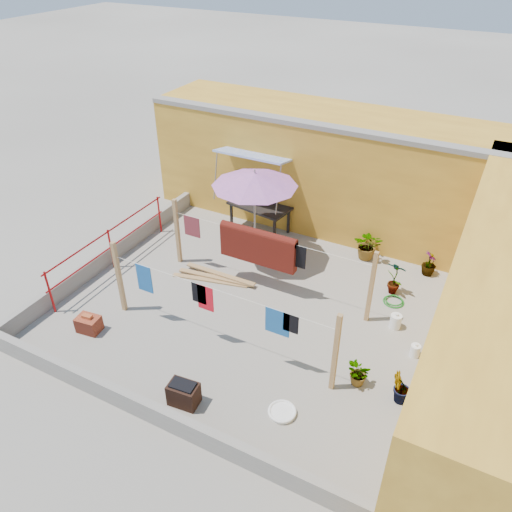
# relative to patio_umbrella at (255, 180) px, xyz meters

# --- Properties ---
(ground) EXTENTS (80.00, 80.00, 0.00)m
(ground) POSITION_rel_patio_umbrella_xyz_m (0.83, -1.81, -2.26)
(ground) COLOR #9E998E
(ground) RESTS_ON ground
(wall_back) EXTENTS (11.00, 3.27, 3.21)m
(wall_back) POSITION_rel_patio_umbrella_xyz_m (1.33, 2.89, -0.65)
(wall_back) COLOR gold
(wall_back) RESTS_ON ground
(parapet_front) EXTENTS (8.30, 0.16, 0.44)m
(parapet_front) POSITION_rel_patio_umbrella_xyz_m (0.83, -5.39, -2.04)
(parapet_front) COLOR gray
(parapet_front) RESTS_ON ground
(parapet_left) EXTENTS (0.16, 7.30, 0.44)m
(parapet_left) POSITION_rel_patio_umbrella_xyz_m (-3.25, -1.81, -2.04)
(parapet_left) COLOR gray
(parapet_left) RESTS_ON ground
(red_railing) EXTENTS (0.05, 4.20, 1.10)m
(red_railing) POSITION_rel_patio_umbrella_xyz_m (-3.02, -2.01, -1.54)
(red_railing) COLOR #9C0F11
(red_railing) RESTS_ON ground
(clothesline_rig) EXTENTS (5.09, 2.35, 1.80)m
(clothesline_rig) POSITION_rel_patio_umbrella_xyz_m (0.64, -1.27, -1.19)
(clothesline_rig) COLOR tan
(clothesline_rig) RESTS_ON ground
(patio_umbrella) EXTENTS (2.36, 2.36, 2.52)m
(patio_umbrella) POSITION_rel_patio_umbrella_xyz_m (0.00, 0.00, 0.00)
(patio_umbrella) COLOR gray
(patio_umbrella) RESTS_ON ground
(outdoor_table) EXTENTS (1.83, 1.12, 0.81)m
(outdoor_table) POSITION_rel_patio_umbrella_xyz_m (-0.58, 1.39, -1.53)
(outdoor_table) COLOR black
(outdoor_table) RESTS_ON ground
(brick_stack) EXTENTS (0.53, 0.41, 0.43)m
(brick_stack) POSITION_rel_patio_umbrella_xyz_m (-1.87, -4.12, -2.08)
(brick_stack) COLOR #9D3824
(brick_stack) RESTS_ON ground
(lumber_pile) EXTENTS (2.07, 0.60, 0.12)m
(lumber_pile) POSITION_rel_patio_umbrella_xyz_m (-0.45, -1.27, -2.20)
(lumber_pile) COLOR tan
(lumber_pile) RESTS_ON ground
(brazier) EXTENTS (0.58, 0.41, 0.49)m
(brazier) POSITION_rel_patio_umbrella_xyz_m (1.06, -4.80, -2.03)
(brazier) COLOR black
(brazier) RESTS_ON ground
(white_basin) EXTENTS (0.52, 0.52, 0.09)m
(white_basin) POSITION_rel_patio_umbrella_xyz_m (2.76, -4.19, -2.22)
(white_basin) COLOR white
(white_basin) RESTS_ON ground
(water_jug_a) EXTENTS (0.20, 0.20, 0.32)m
(water_jug_a) POSITION_rel_patio_umbrella_xyz_m (4.53, -1.63, -2.12)
(water_jug_a) COLOR white
(water_jug_a) RESTS_ON ground
(water_jug_b) EXTENTS (0.25, 0.25, 0.39)m
(water_jug_b) POSITION_rel_patio_umbrella_xyz_m (3.95, -0.97, -2.09)
(water_jug_b) COLOR white
(water_jug_b) RESTS_ON ground
(green_hose) EXTENTS (0.49, 0.49, 0.07)m
(green_hose) POSITION_rel_patio_umbrella_xyz_m (3.71, -0.11, -2.23)
(green_hose) COLOR #17681C
(green_hose) RESTS_ON ground
(plant_back_a) EXTENTS (0.84, 0.76, 0.81)m
(plant_back_a) POSITION_rel_patio_umbrella_xyz_m (2.59, 1.39, -1.86)
(plant_back_a) COLOR #19581A
(plant_back_a) RESTS_ON ground
(plant_back_b) EXTENTS (0.46, 0.46, 0.63)m
(plant_back_b) POSITION_rel_patio_umbrella_xyz_m (4.16, 1.39, -1.95)
(plant_back_b) COLOR #19581A
(plant_back_b) RESTS_ON ground
(plant_right_a) EXTENTS (0.53, 0.41, 0.91)m
(plant_right_a) POSITION_rel_patio_umbrella_xyz_m (3.60, 0.24, -1.81)
(plant_right_a) COLOR #19581A
(plant_right_a) RESTS_ON ground
(plant_right_b) EXTENTS (0.48, 0.49, 0.70)m
(plant_right_b) POSITION_rel_patio_umbrella_xyz_m (4.53, -2.96, -1.91)
(plant_right_b) COLOR #19581A
(plant_right_b) RESTS_ON ground
(plant_right_c) EXTENTS (0.51, 0.56, 0.54)m
(plant_right_c) POSITION_rel_patio_umbrella_xyz_m (3.74, -2.90, -1.99)
(plant_right_c) COLOR #19581A
(plant_right_c) RESTS_ON ground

